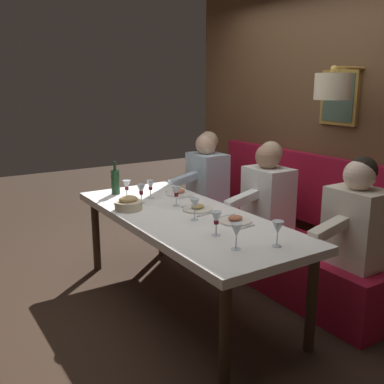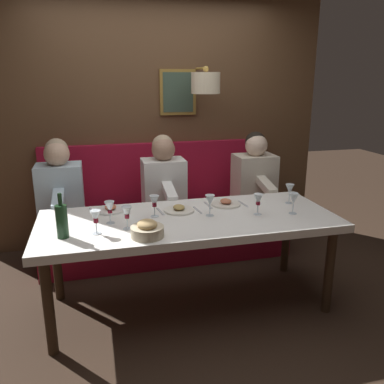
{
  "view_description": "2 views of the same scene",
  "coord_description": "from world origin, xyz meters",
  "px_view_note": "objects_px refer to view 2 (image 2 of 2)",
  "views": [
    {
      "loc": [
        -1.72,
        -2.8,
        1.73
      ],
      "look_at": [
        0.05,
        -0.04,
        0.92
      ],
      "focal_mm": 41.65,
      "sensor_mm": 36.0,
      "label": 1
    },
    {
      "loc": [
        -2.72,
        0.67,
        1.74
      ],
      "look_at": [
        0.05,
        -0.04,
        0.92
      ],
      "focal_mm": 37.02,
      "sensor_mm": 36.0,
      "label": 2
    }
  ],
  "objects_px": {
    "wine_glass_1": "(258,200)",
    "wine_glass_4": "(210,201)",
    "diner_near": "(164,180)",
    "wine_glass_5": "(96,217)",
    "dining_table": "(189,225)",
    "wine_bottle": "(62,221)",
    "wine_glass_0": "(290,190)",
    "wine_glass_2": "(154,202)",
    "wine_glass_3": "(294,199)",
    "wine_glass_6": "(127,213)",
    "diner_middle": "(60,186)",
    "wine_glass_7": "(110,208)",
    "diner_nearest": "(255,174)",
    "bread_bowl": "(147,230)"
  },
  "relations": [
    {
      "from": "wine_glass_1",
      "to": "wine_glass_4",
      "type": "height_order",
      "value": "same"
    },
    {
      "from": "diner_near",
      "to": "wine_glass_5",
      "type": "height_order",
      "value": "diner_near"
    },
    {
      "from": "dining_table",
      "to": "wine_bottle",
      "type": "distance_m",
      "value": 0.93
    },
    {
      "from": "dining_table",
      "to": "wine_glass_1",
      "type": "bearing_deg",
      "value": -97.75
    },
    {
      "from": "wine_glass_0",
      "to": "wine_glass_5",
      "type": "relative_size",
      "value": 1.0
    },
    {
      "from": "wine_glass_2",
      "to": "wine_glass_3",
      "type": "bearing_deg",
      "value": -100.57
    },
    {
      "from": "diner_near",
      "to": "wine_glass_6",
      "type": "bearing_deg",
      "value": 156.59
    },
    {
      "from": "diner_middle",
      "to": "wine_glass_0",
      "type": "distance_m",
      "value": 2.01
    },
    {
      "from": "wine_bottle",
      "to": "wine_glass_2",
      "type": "bearing_deg",
      "value": -68.09
    },
    {
      "from": "wine_glass_3",
      "to": "wine_glass_7",
      "type": "relative_size",
      "value": 1.0
    },
    {
      "from": "diner_middle",
      "to": "wine_glass_1",
      "type": "xyz_separation_m",
      "value": [
        -0.95,
        -1.5,
        0.04
      ]
    },
    {
      "from": "dining_table",
      "to": "wine_glass_4",
      "type": "distance_m",
      "value": 0.24
    },
    {
      "from": "diner_near",
      "to": "wine_glass_5",
      "type": "xyz_separation_m",
      "value": [
        -1.05,
        0.65,
        0.04
      ]
    },
    {
      "from": "wine_glass_0",
      "to": "diner_middle",
      "type": "bearing_deg",
      "value": 68.04
    },
    {
      "from": "wine_glass_0",
      "to": "wine_glass_5",
      "type": "height_order",
      "value": "same"
    },
    {
      "from": "wine_glass_2",
      "to": "wine_glass_4",
      "type": "bearing_deg",
      "value": -101.8
    },
    {
      "from": "dining_table",
      "to": "wine_glass_2",
      "type": "height_order",
      "value": "wine_glass_2"
    },
    {
      "from": "wine_glass_7",
      "to": "wine_glass_0",
      "type": "bearing_deg",
      "value": -85.42
    },
    {
      "from": "diner_near",
      "to": "wine_glass_1",
      "type": "height_order",
      "value": "diner_near"
    },
    {
      "from": "diner_nearest",
      "to": "wine_glass_6",
      "type": "relative_size",
      "value": 4.82
    },
    {
      "from": "wine_glass_2",
      "to": "wine_glass_5",
      "type": "relative_size",
      "value": 1.0
    },
    {
      "from": "wine_glass_3",
      "to": "wine_glass_6",
      "type": "xyz_separation_m",
      "value": [
        -0.01,
        1.26,
        -0.0
      ]
    },
    {
      "from": "wine_glass_5",
      "to": "bread_bowl",
      "type": "relative_size",
      "value": 0.75
    },
    {
      "from": "diner_near",
      "to": "wine_glass_0",
      "type": "relative_size",
      "value": 4.82
    },
    {
      "from": "wine_glass_6",
      "to": "wine_glass_7",
      "type": "bearing_deg",
      "value": 36.87
    },
    {
      "from": "wine_glass_5",
      "to": "bread_bowl",
      "type": "xyz_separation_m",
      "value": [
        -0.13,
        -0.32,
        -0.07
      ]
    },
    {
      "from": "wine_glass_4",
      "to": "wine_glass_5",
      "type": "distance_m",
      "value": 0.85
    },
    {
      "from": "diner_near",
      "to": "wine_bottle",
      "type": "distance_m",
      "value": 1.37
    },
    {
      "from": "wine_glass_2",
      "to": "wine_glass_7",
      "type": "xyz_separation_m",
      "value": [
        -0.07,
        0.33,
        0.0
      ]
    },
    {
      "from": "diner_near",
      "to": "wine_glass_0",
      "type": "xyz_separation_m",
      "value": [
        -0.75,
        -0.92,
        0.04
      ]
    },
    {
      "from": "wine_bottle",
      "to": "bread_bowl",
      "type": "distance_m",
      "value": 0.55
    },
    {
      "from": "wine_glass_1",
      "to": "bread_bowl",
      "type": "relative_size",
      "value": 0.75
    },
    {
      "from": "wine_glass_5",
      "to": "wine_bottle",
      "type": "relative_size",
      "value": 0.55
    },
    {
      "from": "diner_middle",
      "to": "wine_glass_6",
      "type": "xyz_separation_m",
      "value": [
        -1.01,
        -0.5,
        0.04
      ]
    },
    {
      "from": "diner_nearest",
      "to": "diner_middle",
      "type": "distance_m",
      "value": 1.87
    },
    {
      "from": "diner_near",
      "to": "wine_glass_7",
      "type": "height_order",
      "value": "diner_near"
    },
    {
      "from": "wine_glass_4",
      "to": "wine_bottle",
      "type": "relative_size",
      "value": 0.55
    },
    {
      "from": "wine_glass_4",
      "to": "bread_bowl",
      "type": "xyz_separation_m",
      "value": [
        -0.29,
        0.52,
        -0.07
      ]
    },
    {
      "from": "dining_table",
      "to": "wine_glass_4",
      "type": "bearing_deg",
      "value": -92.59
    },
    {
      "from": "wine_glass_1",
      "to": "wine_glass_5",
      "type": "distance_m",
      "value": 1.21
    },
    {
      "from": "diner_middle",
      "to": "wine_glass_5",
      "type": "relative_size",
      "value": 4.82
    },
    {
      "from": "diner_near",
      "to": "wine_glass_6",
      "type": "relative_size",
      "value": 4.82
    },
    {
      "from": "wine_glass_5",
      "to": "wine_glass_0",
      "type": "bearing_deg",
      "value": -79.23
    },
    {
      "from": "bread_bowl",
      "to": "diner_near",
      "type": "bearing_deg",
      "value": -15.34
    },
    {
      "from": "wine_glass_6",
      "to": "wine_glass_7",
      "type": "distance_m",
      "value": 0.18
    },
    {
      "from": "diner_near",
      "to": "wine_glass_2",
      "type": "distance_m",
      "value": 0.83
    },
    {
      "from": "dining_table",
      "to": "wine_glass_0",
      "type": "bearing_deg",
      "value": -81.7
    },
    {
      "from": "diner_near",
      "to": "diner_middle",
      "type": "xyz_separation_m",
      "value": [
        0.0,
        0.94,
        0.0
      ]
    },
    {
      "from": "wine_glass_5",
      "to": "wine_glass_6",
      "type": "bearing_deg",
      "value": -79.9
    },
    {
      "from": "dining_table",
      "to": "wine_glass_7",
      "type": "bearing_deg",
      "value": 88.77
    }
  ]
}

